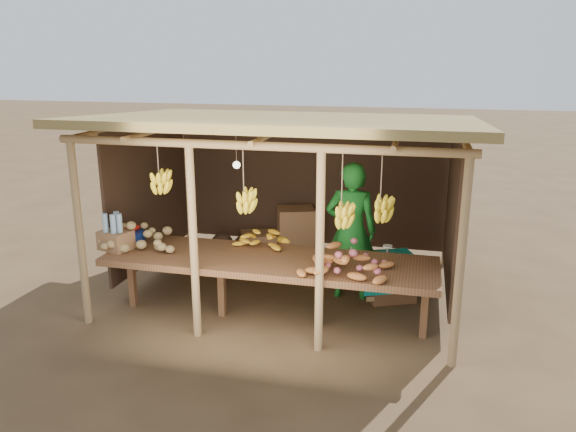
# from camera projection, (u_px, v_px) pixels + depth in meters

# --- Properties ---
(ground) EXTENTS (60.00, 60.00, 0.00)m
(ground) POSITION_uv_depth(u_px,v_px,m) (288.00, 290.00, 7.66)
(ground) COLOR brown
(ground) RESTS_ON ground
(stall_structure) EXTENTS (4.70, 3.50, 2.43)m
(stall_structure) POSITION_uv_depth(u_px,v_px,m) (288.00, 153.00, 7.05)
(stall_structure) COLOR tan
(stall_structure) RESTS_ON ground
(counter) EXTENTS (3.90, 1.05, 0.80)m
(counter) POSITION_uv_depth(u_px,v_px,m) (269.00, 263.00, 6.57)
(counter) COLOR brown
(counter) RESTS_ON ground
(potato_heap) EXTENTS (1.11, 0.73, 0.37)m
(potato_heap) POSITION_uv_depth(u_px,v_px,m) (136.00, 233.00, 6.88)
(potato_heap) COLOR tan
(potato_heap) RESTS_ON counter
(sweet_potato_heap) EXTENTS (1.09, 0.89, 0.36)m
(sweet_potato_heap) POSITION_uv_depth(u_px,v_px,m) (347.00, 257.00, 6.06)
(sweet_potato_heap) COLOR #BC6C30
(sweet_potato_heap) RESTS_ON counter
(onion_heap) EXTENTS (0.94, 0.65, 0.36)m
(onion_heap) POSITION_uv_depth(u_px,v_px,m) (352.00, 256.00, 6.11)
(onion_heap) COLOR #B85967
(onion_heap) RESTS_ON counter
(banana_pile) EXTENTS (0.63, 0.52, 0.34)m
(banana_pile) POSITION_uv_depth(u_px,v_px,m) (261.00, 232.00, 6.95)
(banana_pile) COLOR yellow
(banana_pile) RESTS_ON counter
(tomato_basin) EXTENTS (0.36, 0.36, 0.19)m
(tomato_basin) POSITION_uv_depth(u_px,v_px,m) (131.00, 234.00, 7.18)
(tomato_basin) COLOR navy
(tomato_basin) RESTS_ON counter
(bottle_box) EXTENTS (0.43, 0.38, 0.46)m
(bottle_box) POSITION_uv_depth(u_px,v_px,m) (115.00, 235.00, 6.82)
(bottle_box) COLOR #8C613F
(bottle_box) RESTS_ON counter
(vendor) EXTENTS (0.69, 0.48, 1.81)m
(vendor) POSITION_uv_depth(u_px,v_px,m) (351.00, 231.00, 7.23)
(vendor) COLOR #186F22
(vendor) RESTS_ON ground
(tarp_crate) EXTENTS (0.80, 0.76, 0.76)m
(tarp_crate) POSITION_uv_depth(u_px,v_px,m) (390.00, 276.00, 7.33)
(tarp_crate) COLOR brown
(tarp_crate) RESTS_ON ground
(carton_stack) EXTENTS (1.24, 0.57, 0.86)m
(carton_stack) POSITION_uv_depth(u_px,v_px,m) (283.00, 239.00, 8.59)
(carton_stack) COLOR #8C613F
(carton_stack) RESTS_ON ground
(burlap_sacks) EXTENTS (0.77, 0.40, 0.54)m
(burlap_sacks) POSITION_uv_depth(u_px,v_px,m) (233.00, 248.00, 8.64)
(burlap_sacks) COLOR #402C1E
(burlap_sacks) RESTS_ON ground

